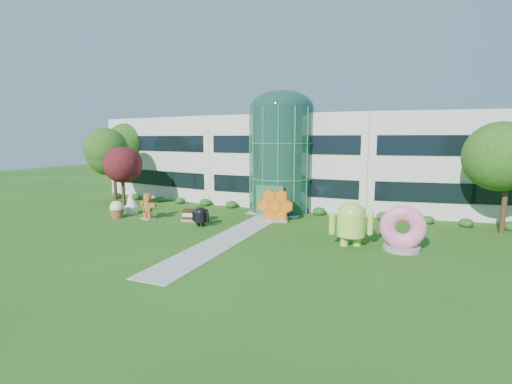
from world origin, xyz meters
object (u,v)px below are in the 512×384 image
at_px(android_green, 351,220).
at_px(donut, 403,227).
at_px(android_black, 200,215).
at_px(gingerbread, 148,206).

bearing_deg(android_green, donut, -16.20).
xyz_separation_m(android_black, donut, (14.99, -0.50, 0.54)).
xyz_separation_m(android_green, android_black, (-11.86, 0.75, -0.78)).
distance_m(android_green, donut, 3.14).
distance_m(android_green, gingerbread, 17.57).
height_order(android_green, donut, android_green).
height_order(donut, gingerbread, donut).
bearing_deg(donut, android_black, 173.95).
height_order(android_green, android_black, android_green).
relative_size(android_black, donut, 0.63).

